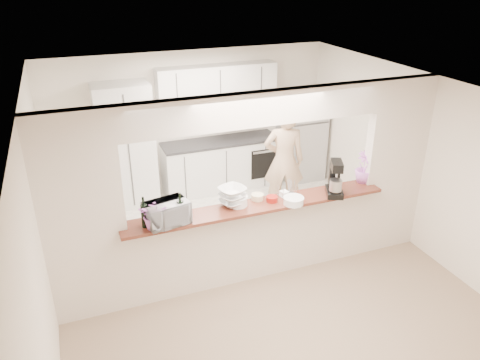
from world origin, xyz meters
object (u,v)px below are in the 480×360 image
refrigerator (301,135)px  stand_mixer (335,179)px  person (284,161)px  toaster_oven (167,213)px

refrigerator → stand_mixer: bearing=-110.1°
stand_mixer → person: size_ratio=0.26×
person → toaster_oven: bearing=54.0°
refrigerator → stand_mixer: size_ratio=3.62×
refrigerator → person: (-0.93, -1.15, 0.05)m
refrigerator → toaster_oven: bearing=-139.3°
stand_mixer → refrigerator: bearing=69.9°
stand_mixer → person: bearing=86.8°
person → stand_mixer: bearing=105.6°
toaster_oven → person: 2.80m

